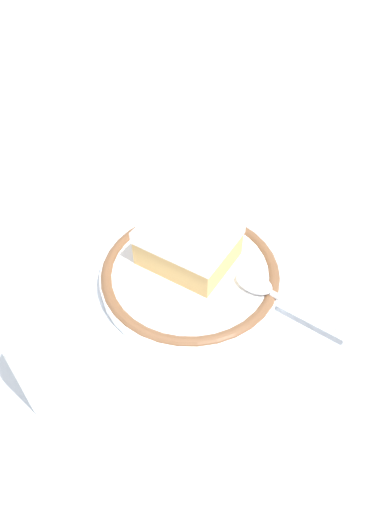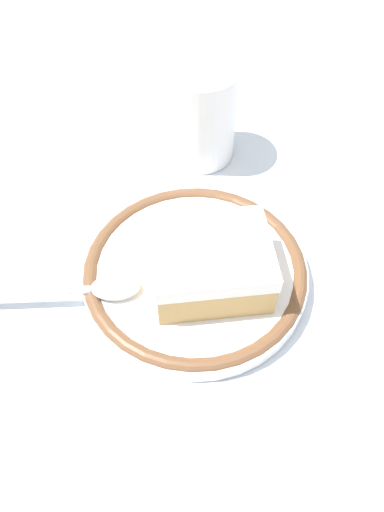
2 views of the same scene
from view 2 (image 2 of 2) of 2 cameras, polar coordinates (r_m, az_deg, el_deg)
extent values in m
plane|color=#B7B2A8|center=(0.43, 0.94, -2.71)|extent=(2.40, 2.40, 0.00)
cube|color=silver|center=(0.43, 0.94, -2.65)|extent=(0.55, 0.41, 0.00)
cylinder|color=white|center=(0.42, 0.00, -2.28)|extent=(0.19, 0.19, 0.02)
torus|color=brown|center=(0.42, 0.00, -1.95)|extent=(0.19, 0.19, 0.01)
cube|color=tan|center=(0.40, 1.83, -1.54)|extent=(0.09, 0.10, 0.03)
cube|color=white|center=(0.38, 1.92, 0.44)|extent=(0.09, 0.10, 0.01)
ellipsoid|color=silver|center=(0.40, -9.15, -3.56)|extent=(0.03, 0.04, 0.01)
cylinder|color=silver|center=(0.42, -17.87, -3.92)|extent=(0.01, 0.09, 0.01)
cylinder|color=white|center=(0.51, 0.62, 16.08)|extent=(0.07, 0.07, 0.10)
cylinder|color=brown|center=(0.52, 0.60, 14.47)|extent=(0.06, 0.06, 0.06)
cube|color=white|center=(0.51, -12.82, 7.13)|extent=(0.15, 0.16, 0.00)
camera|label=1|loc=(0.54, -35.95, 49.83)|focal=32.53mm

